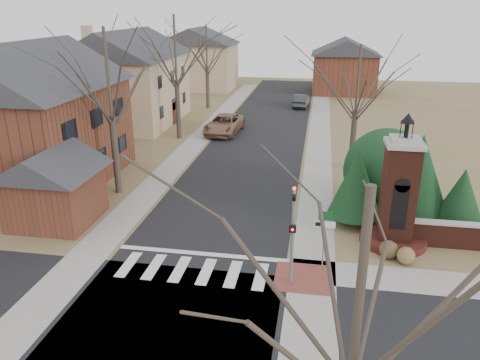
% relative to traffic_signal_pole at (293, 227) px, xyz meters
% --- Properties ---
extents(ground, '(120.00, 120.00, 0.00)m').
position_rel_traffic_signal_pole_xyz_m(ground, '(-4.30, -0.57, -2.59)').
color(ground, olive).
rests_on(ground, ground).
extents(main_street, '(8.00, 70.00, 0.01)m').
position_rel_traffic_signal_pole_xyz_m(main_street, '(-4.30, 21.43, -2.58)').
color(main_street, black).
rests_on(main_street, ground).
extents(cross_street, '(120.00, 8.00, 0.01)m').
position_rel_traffic_signal_pole_xyz_m(cross_street, '(-4.30, -3.57, -2.58)').
color(cross_street, black).
rests_on(cross_street, ground).
extents(crosswalk_zone, '(8.00, 2.20, 0.02)m').
position_rel_traffic_signal_pole_xyz_m(crosswalk_zone, '(-4.30, 0.23, -2.58)').
color(crosswalk_zone, silver).
rests_on(crosswalk_zone, ground).
extents(stop_bar, '(8.00, 0.35, 0.02)m').
position_rel_traffic_signal_pole_xyz_m(stop_bar, '(-4.30, 1.73, -2.58)').
color(stop_bar, silver).
rests_on(stop_bar, ground).
extents(sidewalk_right_main, '(2.00, 60.00, 0.02)m').
position_rel_traffic_signal_pole_xyz_m(sidewalk_right_main, '(0.90, 21.43, -2.58)').
color(sidewalk_right_main, gray).
rests_on(sidewalk_right_main, ground).
extents(sidewalk_left, '(2.00, 60.00, 0.02)m').
position_rel_traffic_signal_pole_xyz_m(sidewalk_left, '(-9.50, 21.43, -2.58)').
color(sidewalk_left, gray).
rests_on(sidewalk_left, ground).
extents(curb_apron, '(2.40, 2.40, 0.02)m').
position_rel_traffic_signal_pole_xyz_m(curb_apron, '(0.50, 0.43, -2.57)').
color(curb_apron, brown).
rests_on(curb_apron, ground).
extents(traffic_signal_pole, '(0.28, 0.41, 4.50)m').
position_rel_traffic_signal_pole_xyz_m(traffic_signal_pole, '(0.00, 0.00, 0.00)').
color(traffic_signal_pole, slate).
rests_on(traffic_signal_pole, ground).
extents(sign_post, '(0.90, 0.07, 2.75)m').
position_rel_traffic_signal_pole_xyz_m(sign_post, '(1.29, 1.41, -0.64)').
color(sign_post, slate).
rests_on(sign_post, ground).
extents(brick_gate_monument, '(3.20, 3.20, 6.47)m').
position_rel_traffic_signal_pole_xyz_m(brick_gate_monument, '(4.70, 4.42, -0.42)').
color(brick_gate_monument, '#4D2116').
rests_on(brick_gate_monument, ground).
extents(house_brick_left, '(9.80, 11.80, 9.42)m').
position_rel_traffic_signal_pole_xyz_m(house_brick_left, '(-17.31, 9.42, 2.07)').
color(house_brick_left, brown).
rests_on(house_brick_left, ground).
extents(house_stucco_left, '(9.80, 12.80, 9.28)m').
position_rel_traffic_signal_pole_xyz_m(house_stucco_left, '(-17.80, 26.42, 2.01)').
color(house_stucco_left, '#CAAD87').
rests_on(house_stucco_left, ground).
extents(garage_left, '(4.80, 4.80, 4.29)m').
position_rel_traffic_signal_pole_xyz_m(garage_left, '(-12.82, 3.92, -0.35)').
color(garage_left, brown).
rests_on(garage_left, ground).
extents(house_distant_left, '(10.80, 8.80, 8.53)m').
position_rel_traffic_signal_pole_xyz_m(house_distant_left, '(-16.31, 47.42, 1.66)').
color(house_distant_left, '#CAAD87').
rests_on(house_distant_left, ground).
extents(house_distant_right, '(8.80, 8.80, 7.30)m').
position_rel_traffic_signal_pole_xyz_m(house_distant_right, '(3.69, 47.42, 1.06)').
color(house_distant_right, brown).
rests_on(house_distant_right, ground).
extents(evergreen_near, '(2.80, 2.80, 4.10)m').
position_rel_traffic_signal_pole_xyz_m(evergreen_near, '(2.90, 6.43, -0.29)').
color(evergreen_near, '#473D33').
rests_on(evergreen_near, ground).
extents(evergreen_mid, '(3.40, 3.40, 4.70)m').
position_rel_traffic_signal_pole_xyz_m(evergreen_mid, '(6.20, 7.63, 0.01)').
color(evergreen_mid, '#473D33').
rests_on(evergreen_mid, ground).
extents(evergreen_far, '(2.40, 2.40, 3.30)m').
position_rel_traffic_signal_pole_xyz_m(evergreen_far, '(8.20, 6.63, -0.69)').
color(evergreen_far, '#473D33').
rests_on(evergreen_far, ground).
extents(evergreen_mass, '(4.80, 4.80, 4.80)m').
position_rel_traffic_signal_pole_xyz_m(evergreen_mass, '(4.70, 8.93, -0.19)').
color(evergreen_mass, black).
rests_on(evergreen_mass, ground).
extents(bare_tree_0, '(8.05, 8.05, 11.15)m').
position_rel_traffic_signal_pole_xyz_m(bare_tree_0, '(-11.30, 8.43, 5.11)').
color(bare_tree_0, '#473D33').
rests_on(bare_tree_0, ground).
extents(bare_tree_1, '(8.40, 8.40, 11.64)m').
position_rel_traffic_signal_pole_xyz_m(bare_tree_1, '(-11.30, 21.43, 5.44)').
color(bare_tree_1, '#473D33').
rests_on(bare_tree_1, ground).
extents(bare_tree_2, '(7.35, 7.35, 10.19)m').
position_rel_traffic_signal_pole_xyz_m(bare_tree_2, '(-11.80, 34.43, 4.44)').
color(bare_tree_2, '#473D33').
rests_on(bare_tree_2, ground).
extents(bare_tree_3, '(7.00, 7.00, 9.70)m').
position_rel_traffic_signal_pole_xyz_m(bare_tree_3, '(3.20, 15.43, 4.10)').
color(bare_tree_3, '#473D33').
rests_on(bare_tree_3, ground).
extents(bare_tree_4, '(6.65, 6.65, 9.21)m').
position_rel_traffic_signal_pole_xyz_m(bare_tree_4, '(1.70, -9.57, 3.77)').
color(bare_tree_4, '#473D33').
rests_on(bare_tree_4, ground).
extents(pickup_truck, '(3.15, 6.11, 1.65)m').
position_rel_traffic_signal_pole_xyz_m(pickup_truck, '(-7.70, 23.71, -1.76)').
color(pickup_truck, '#8E664D').
rests_on(pickup_truck, ground).
extents(distant_car, '(1.80, 4.47, 1.44)m').
position_rel_traffic_signal_pole_xyz_m(distant_car, '(-1.37, 36.75, -1.86)').
color(distant_car, '#313539').
rests_on(distant_car, ground).
extents(dry_shrub_left, '(0.86, 0.86, 0.86)m').
position_rel_traffic_signal_pole_xyz_m(dry_shrub_left, '(4.30, 2.84, -2.16)').
color(dry_shrub_left, brown).
rests_on(dry_shrub_left, ground).
extents(dry_shrub_right, '(0.81, 0.81, 0.81)m').
position_rel_traffic_signal_pole_xyz_m(dry_shrub_right, '(5.00, 2.43, -2.18)').
color(dry_shrub_right, brown).
rests_on(dry_shrub_right, ground).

